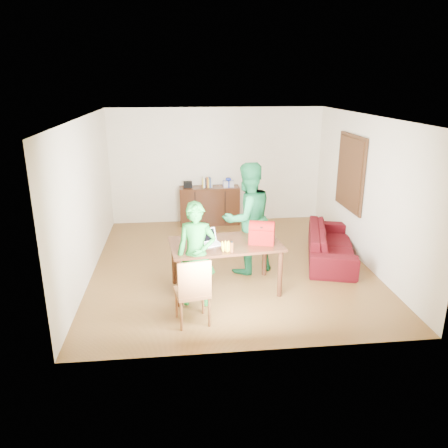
{
  "coord_description": "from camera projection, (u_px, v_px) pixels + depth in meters",
  "views": [
    {
      "loc": [
        -0.93,
        -7.46,
        3.28
      ],
      "look_at": [
        -0.21,
        -0.8,
        1.07
      ],
      "focal_mm": 35.0,
      "sensor_mm": 36.0,
      "label": 1
    }
  ],
  "objects": [
    {
      "name": "bananas",
      "position": [
        226.0,
        250.0,
        6.57
      ],
      "size": [
        0.2,
        0.15,
        0.07
      ],
      "primitive_type": null,
      "rotation": [
        0.0,
        0.0,
        0.21
      ],
      "color": "gold",
      "rests_on": "table"
    },
    {
      "name": "person_far",
      "position": [
        247.0,
        218.0,
        7.61
      ],
      "size": [
        1.18,
        1.08,
        1.97
      ],
      "primitive_type": "imported",
      "rotation": [
        0.0,
        0.0,
        3.57
      ],
      "color": "#145D30",
      "rests_on": "ground"
    },
    {
      "name": "table",
      "position": [
        225.0,
        249.0,
        6.98
      ],
      "size": [
        1.84,
        1.16,
        0.82
      ],
      "rotation": [
        0.0,
        0.0,
        0.1
      ],
      "color": "black",
      "rests_on": "ground"
    },
    {
      "name": "bottle",
      "position": [
        232.0,
        247.0,
        6.56
      ],
      "size": [
        0.07,
        0.07,
        0.17
      ],
      "primitive_type": "cylinder",
      "rotation": [
        0.0,
        0.0,
        0.39
      ],
      "color": "#582C14",
      "rests_on": "table"
    },
    {
      "name": "sofa",
      "position": [
        331.0,
        244.0,
        8.34
      ],
      "size": [
        1.38,
        2.26,
        0.62
      ],
      "primitive_type": "imported",
      "rotation": [
        0.0,
        0.0,
        1.29
      ],
      "color": "#3D080E",
      "rests_on": "ground"
    },
    {
      "name": "chair",
      "position": [
        193.0,
        304.0,
        6.13
      ],
      "size": [
        0.52,
        0.51,
        1.0
      ],
      "rotation": [
        0.0,
        0.0,
        0.17
      ],
      "color": "brown",
      "rests_on": "ground"
    },
    {
      "name": "person_near",
      "position": [
        196.0,
        255.0,
        6.5
      ],
      "size": [
        0.64,
        0.47,
        1.61
      ],
      "primitive_type": "imported",
      "rotation": [
        0.0,
        0.0,
        -0.15
      ],
      "color": "#145D1D",
      "rests_on": "ground"
    },
    {
      "name": "room",
      "position": [
        231.0,
        195.0,
        7.88
      ],
      "size": [
        5.2,
        5.7,
        2.9
      ],
      "color": "#482C12",
      "rests_on": "ground"
    },
    {
      "name": "red_bag",
      "position": [
        262.0,
        235.0,
        6.89
      ],
      "size": [
        0.44,
        0.33,
        0.29
      ],
      "primitive_type": "cube",
      "rotation": [
        0.0,
        0.0,
        -0.28
      ],
      "color": "maroon",
      "rests_on": "table"
    },
    {
      "name": "laptop",
      "position": [
        211.0,
        242.0,
        6.85
      ],
      "size": [
        0.38,
        0.33,
        0.22
      ],
      "rotation": [
        0.0,
        0.0,
        0.39
      ],
      "color": "white",
      "rests_on": "table"
    }
  ]
}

